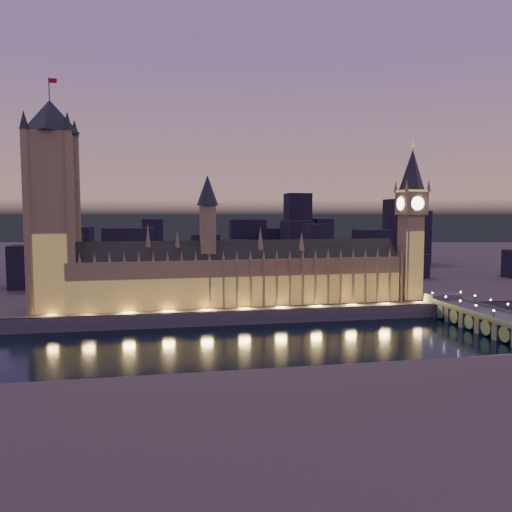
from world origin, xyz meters
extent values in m
plane|color=black|center=(0.00, 0.00, 0.00)|extent=(2000.00, 2000.00, 0.00)
cube|color=#473C30|center=(0.00, 520.00, 4.00)|extent=(2000.00, 960.00, 8.00)
cube|color=#484456|center=(0.00, 41.00, 4.00)|extent=(2000.00, 2.50, 8.00)
cube|color=#8A8055|center=(-2.97, 62.00, 22.00)|extent=(200.56, 26.70, 28.00)
cube|color=tan|center=(-2.97, 51.75, 17.00)|extent=(200.00, 0.50, 18.00)
cube|color=black|center=(-2.97, 62.00, 39.00)|extent=(200.43, 22.96, 16.26)
cube|color=#8A8055|center=(-22.97, 62.00, 52.00)|extent=(9.00, 9.00, 32.00)
cone|color=#20292C|center=(-22.97, 62.00, 77.00)|extent=(13.00, 13.00, 18.00)
cube|color=#8A8055|center=(-102.97, 51.40, 22.00)|extent=(1.20, 1.20, 28.00)
cone|color=#8A8055|center=(-102.97, 52.00, 39.00)|extent=(2.00, 2.00, 6.00)
cube|color=#8A8055|center=(-94.97, 51.40, 22.00)|extent=(1.20, 1.20, 28.00)
cone|color=#8A8055|center=(-94.97, 52.00, 39.00)|extent=(2.00, 2.00, 6.00)
cube|color=#8A8055|center=(-86.97, 51.40, 22.00)|extent=(1.20, 1.20, 28.00)
cone|color=#8A8055|center=(-86.97, 52.00, 39.00)|extent=(2.00, 2.00, 6.00)
cube|color=#8A8055|center=(-78.97, 51.40, 22.00)|extent=(1.20, 1.20, 28.00)
cone|color=#8A8055|center=(-78.97, 52.00, 39.00)|extent=(2.00, 2.00, 6.00)
cube|color=#8A8055|center=(-70.97, 51.40, 22.00)|extent=(1.20, 1.20, 28.00)
cone|color=#8A8055|center=(-70.97, 52.00, 39.00)|extent=(2.00, 2.00, 6.00)
cube|color=#8A8055|center=(-62.97, 51.40, 22.00)|extent=(1.20, 1.20, 28.00)
cone|color=#8A8055|center=(-62.97, 52.00, 39.00)|extent=(2.00, 2.00, 6.00)
cube|color=#8A8055|center=(-54.97, 51.40, 22.00)|extent=(1.20, 1.20, 28.00)
cone|color=#8A8055|center=(-54.97, 52.00, 39.00)|extent=(2.00, 2.00, 6.00)
cube|color=#8A8055|center=(-46.97, 51.40, 22.00)|extent=(1.20, 1.20, 28.00)
cone|color=#8A8055|center=(-46.97, 52.00, 39.00)|extent=(2.00, 2.00, 6.00)
cube|color=#8A8055|center=(-38.97, 51.40, 22.00)|extent=(1.20, 1.20, 28.00)
cone|color=#8A8055|center=(-38.97, 52.00, 39.00)|extent=(2.00, 2.00, 6.00)
cube|color=#8A8055|center=(-30.97, 51.40, 22.00)|extent=(1.20, 1.20, 28.00)
cone|color=#8A8055|center=(-30.97, 52.00, 39.00)|extent=(2.00, 2.00, 6.00)
cube|color=#8A8055|center=(-22.97, 51.40, 22.00)|extent=(1.20, 1.20, 28.00)
cone|color=#8A8055|center=(-22.97, 52.00, 39.00)|extent=(2.00, 2.00, 6.00)
cube|color=#8A8055|center=(-14.97, 51.40, 22.00)|extent=(1.20, 1.20, 28.00)
cone|color=#8A8055|center=(-14.97, 52.00, 39.00)|extent=(2.00, 2.00, 6.00)
cube|color=#8A8055|center=(-6.97, 51.40, 22.00)|extent=(1.20, 1.20, 28.00)
cone|color=#8A8055|center=(-6.97, 52.00, 39.00)|extent=(2.00, 2.00, 6.00)
cube|color=#8A8055|center=(1.03, 51.40, 22.00)|extent=(1.20, 1.20, 28.00)
cone|color=#8A8055|center=(1.03, 52.00, 39.00)|extent=(2.00, 2.00, 6.00)
cube|color=#8A8055|center=(9.03, 51.40, 22.00)|extent=(1.20, 1.20, 28.00)
cone|color=#8A8055|center=(9.03, 52.00, 39.00)|extent=(2.00, 2.00, 6.00)
cube|color=#8A8055|center=(17.03, 51.40, 22.00)|extent=(1.20, 1.20, 28.00)
cone|color=#8A8055|center=(17.03, 52.00, 39.00)|extent=(2.00, 2.00, 6.00)
cube|color=#8A8055|center=(25.03, 51.40, 22.00)|extent=(1.20, 1.20, 28.00)
cone|color=#8A8055|center=(25.03, 52.00, 39.00)|extent=(2.00, 2.00, 6.00)
cube|color=#8A8055|center=(33.03, 51.40, 22.00)|extent=(1.20, 1.20, 28.00)
cone|color=#8A8055|center=(33.03, 52.00, 39.00)|extent=(2.00, 2.00, 6.00)
cube|color=#8A8055|center=(41.03, 51.40, 22.00)|extent=(1.20, 1.20, 28.00)
cone|color=#8A8055|center=(41.03, 52.00, 39.00)|extent=(2.00, 2.00, 6.00)
cube|color=#8A8055|center=(49.03, 51.40, 22.00)|extent=(1.20, 1.20, 28.00)
cone|color=#8A8055|center=(49.03, 52.00, 39.00)|extent=(2.00, 2.00, 6.00)
cube|color=#8A8055|center=(57.03, 51.40, 22.00)|extent=(1.20, 1.20, 28.00)
cone|color=#8A8055|center=(57.03, 52.00, 39.00)|extent=(2.00, 2.00, 6.00)
cube|color=#8A8055|center=(65.03, 51.40, 22.00)|extent=(1.20, 1.20, 28.00)
cone|color=#8A8055|center=(65.03, 52.00, 39.00)|extent=(2.00, 2.00, 6.00)
cube|color=#8A8055|center=(73.03, 51.40, 22.00)|extent=(1.20, 1.20, 28.00)
cone|color=#8A8055|center=(73.03, 52.00, 39.00)|extent=(2.00, 2.00, 6.00)
cube|color=#8A8055|center=(81.03, 51.40, 22.00)|extent=(1.20, 1.20, 28.00)
cone|color=#8A8055|center=(81.03, 52.00, 39.00)|extent=(2.00, 2.00, 6.00)
cube|color=#8A8055|center=(89.03, 51.40, 22.00)|extent=(1.20, 1.20, 28.00)
cone|color=#8A8055|center=(89.03, 52.00, 39.00)|extent=(2.00, 2.00, 6.00)
cube|color=#8A8055|center=(97.03, 51.40, 22.00)|extent=(1.20, 1.20, 28.00)
cone|color=#8A8055|center=(97.03, 52.00, 39.00)|extent=(2.00, 2.00, 6.00)
cone|color=#8A8055|center=(-57.97, 62.00, 49.00)|extent=(4.40, 4.40, 18.00)
cone|color=#8A8055|center=(-40.97, 62.00, 47.00)|extent=(4.40, 4.40, 14.00)
cone|color=#8A8055|center=(9.03, 62.00, 48.00)|extent=(4.40, 4.40, 16.00)
cone|color=#8A8055|center=(35.03, 62.00, 46.00)|extent=(4.40, 4.40, 12.00)
cube|color=#8A8055|center=(-110.00, 62.00, 57.93)|extent=(22.62, 22.62, 99.85)
cube|color=tan|center=(-110.00, 50.80, 30.00)|extent=(22.00, 0.50, 44.00)
cone|color=#20292C|center=(-110.00, 62.00, 116.85)|extent=(31.68, 31.68, 18.00)
cylinder|color=black|center=(-110.00, 62.00, 131.85)|extent=(0.50, 0.50, 12.00)
cube|color=#B11417|center=(-107.80, 62.00, 136.35)|extent=(4.00, 0.15, 2.50)
cylinder|color=#8A8055|center=(-121.00, 51.00, 57.93)|extent=(4.40, 4.40, 99.85)
cone|color=#20292C|center=(-121.00, 51.00, 112.85)|extent=(5.20, 5.20, 10.00)
cylinder|color=#8A8055|center=(-121.00, 73.00, 57.93)|extent=(4.40, 4.40, 99.85)
cone|color=#20292C|center=(-121.00, 73.00, 112.85)|extent=(5.20, 5.20, 10.00)
cylinder|color=#8A8055|center=(-99.00, 51.00, 57.93)|extent=(4.40, 4.40, 99.85)
cone|color=#20292C|center=(-99.00, 51.00, 112.85)|extent=(5.20, 5.20, 10.00)
cylinder|color=#8A8055|center=(-99.00, 73.00, 57.93)|extent=(4.40, 4.40, 99.85)
cone|color=#20292C|center=(-99.00, 73.00, 112.85)|extent=(5.20, 5.20, 10.00)
cube|color=#8A8055|center=(108.00, 62.00, 35.19)|extent=(13.15, 13.15, 54.38)
cube|color=tan|center=(108.00, 55.80, 30.00)|extent=(12.00, 0.50, 44.00)
cube|color=#8A8055|center=(108.00, 62.00, 69.71)|extent=(15.00, 15.00, 14.65)
cube|color=#F2C64C|center=(108.00, 62.00, 77.64)|extent=(15.75, 15.75, 1.20)
cone|color=#20292C|center=(108.00, 62.00, 91.24)|extent=(18.00, 18.00, 26.00)
sphere|color=#F2C64C|center=(108.00, 62.00, 105.74)|extent=(2.80, 2.80, 2.80)
cylinder|color=#F2C64C|center=(108.00, 62.00, 108.24)|extent=(0.40, 0.40, 5.00)
cylinder|color=#FFF2BF|center=(108.00, 54.25, 69.71)|extent=(8.40, 0.50, 8.40)
cylinder|color=#FFF2BF|center=(108.00, 69.75, 69.71)|extent=(8.40, 0.50, 8.40)
cylinder|color=#FFF2BF|center=(100.25, 62.00, 69.71)|extent=(0.50, 8.40, 8.40)
cylinder|color=#FFF2BF|center=(115.75, 62.00, 69.71)|extent=(0.50, 8.40, 8.40)
cone|color=#8A8055|center=(100.50, 54.50, 81.04)|extent=(2.60, 2.60, 8.00)
cone|color=#8A8055|center=(100.50, 69.50, 81.04)|extent=(2.60, 2.60, 8.00)
cone|color=#8A8055|center=(115.50, 54.50, 81.04)|extent=(2.60, 2.60, 8.00)
cone|color=#8A8055|center=(115.50, 69.50, 81.04)|extent=(2.60, 2.60, 8.00)
cube|color=#484456|center=(121.25, -10.00, 9.50)|extent=(19.62, 100.00, 1.60)
cube|color=#356A4C|center=(111.84, -10.00, 10.90)|extent=(0.80, 100.00, 1.60)
cube|color=#484456|center=(121.25, 45.00, 8.75)|extent=(19.62, 12.00, 9.50)
cube|color=#484456|center=(121.25, -17.14, 4.35)|extent=(17.65, 4.00, 9.50)
cylinder|color=black|center=(111.84, -17.14, 12.70)|extent=(0.30, 0.30, 4.40)
sphere|color=#FFD88C|center=(111.84, -17.14, 15.00)|extent=(1.00, 1.00, 1.00)
cube|color=#484456|center=(121.25, -2.86, 4.35)|extent=(17.65, 4.00, 9.50)
cylinder|color=black|center=(111.84, -2.86, 12.70)|extent=(0.30, 0.30, 4.40)
sphere|color=#FFD88C|center=(111.84, -2.86, 15.00)|extent=(1.00, 1.00, 1.00)
cylinder|color=black|center=(130.66, -2.86, 12.70)|extent=(0.30, 0.30, 4.40)
sphere|color=#FFD88C|center=(130.66, -2.86, 15.00)|extent=(1.00, 1.00, 1.00)
cube|color=#484456|center=(121.25, 11.43, 4.35)|extent=(17.65, 4.00, 9.50)
cylinder|color=black|center=(111.84, 11.43, 12.70)|extent=(0.30, 0.30, 4.40)
sphere|color=#FFD88C|center=(111.84, 11.43, 15.00)|extent=(1.00, 1.00, 1.00)
cylinder|color=black|center=(130.66, 11.43, 12.70)|extent=(0.30, 0.30, 4.40)
sphere|color=#FFD88C|center=(130.66, 11.43, 15.00)|extent=(1.00, 1.00, 1.00)
cube|color=#484456|center=(121.25, 25.71, 4.35)|extent=(17.65, 4.00, 9.50)
cylinder|color=black|center=(111.84, 25.71, 12.70)|extent=(0.30, 0.30, 4.40)
sphere|color=#FFD88C|center=(111.84, 25.71, 15.00)|extent=(1.00, 1.00, 1.00)
cylinder|color=black|center=(130.66, 25.71, 12.70)|extent=(0.30, 0.30, 4.40)
sphere|color=#FFD88C|center=(130.66, 25.71, 15.00)|extent=(1.00, 1.00, 1.00)
cube|color=#484456|center=(121.25, 40.00, 4.35)|extent=(17.65, 4.00, 9.50)
cylinder|color=black|center=(111.84, 40.00, 12.70)|extent=(0.30, 0.30, 4.40)
sphere|color=#FFD88C|center=(111.84, 40.00, 15.00)|extent=(1.00, 1.00, 1.00)
cylinder|color=black|center=(130.66, 40.00, 12.70)|extent=(0.30, 0.30, 4.40)
sphere|color=#FFD88C|center=(130.66, 40.00, 15.00)|extent=(1.00, 1.00, 1.00)
cylinder|color=#356A4C|center=(121.25, -10.00, 4.70)|extent=(17.26, 8.00, 8.00)
cylinder|color=#356A4C|center=(121.25, 4.29, 4.70)|extent=(17.26, 8.00, 8.00)
cylinder|color=#356A4C|center=(121.25, 18.57, 4.70)|extent=(17.26, 8.00, 8.00)
cylinder|color=#356A4C|center=(121.25, 32.86, 4.70)|extent=(17.26, 8.00, 8.00)
cube|color=#484456|center=(83.25, -58.00, 0.30)|extent=(42.39, 11.20, 0.60)
cube|color=silver|center=(83.25, -58.00, 1.20)|extent=(35.02, 8.81, 2.40)
cube|color=silver|center=(83.25, -58.00, 3.40)|extent=(22.45, 6.72, 2.20)
cube|color=black|center=(57.07, 130.59, 19.13)|extent=(19.03, 19.80, 22.26)
cube|color=black|center=(223.53, 284.12, 37.50)|extent=(42.59, 22.95, 59.00)
cube|color=black|center=(70.90, 142.01, 31.70)|extent=(19.65, 20.18, 47.40)
cube|color=black|center=(62.67, 287.29, 28.21)|extent=(19.44, 30.73, 40.43)
cube|color=black|center=(40.36, 293.60, 32.77)|extent=(37.76, 19.44, 49.54)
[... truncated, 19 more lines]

